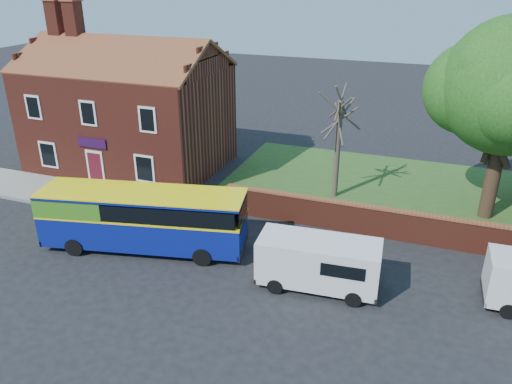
% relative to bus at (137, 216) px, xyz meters
% --- Properties ---
extents(ground, '(120.00, 120.00, 0.00)m').
position_rel_bus_xyz_m(ground, '(0.43, -1.90, -1.66)').
color(ground, black).
rests_on(ground, ground).
extents(pavement, '(18.00, 3.50, 0.12)m').
position_rel_bus_xyz_m(pavement, '(-6.57, 3.85, -1.60)').
color(pavement, gray).
rests_on(pavement, ground).
extents(kerb, '(18.00, 0.15, 0.14)m').
position_rel_bus_xyz_m(kerb, '(-6.57, 2.10, -1.59)').
color(kerb, slate).
rests_on(kerb, ground).
extents(grass_strip, '(26.00, 12.00, 0.04)m').
position_rel_bus_xyz_m(grass_strip, '(13.43, 11.10, -1.64)').
color(grass_strip, '#426B28').
rests_on(grass_strip, ground).
extents(shop_building, '(12.30, 8.13, 10.50)m').
position_rel_bus_xyz_m(shop_building, '(-6.59, 9.60, 1.75)').
color(shop_building, maroon).
rests_on(shop_building, ground).
extents(boundary_wall, '(22.00, 0.38, 1.60)m').
position_rel_bus_xyz_m(boundary_wall, '(13.43, 5.10, -0.85)').
color(boundary_wall, maroon).
rests_on(boundary_wall, ground).
extents(bus, '(9.88, 4.39, 2.92)m').
position_rel_bus_xyz_m(bus, '(0.00, 0.00, 0.00)').
color(bus, navy).
rests_on(bus, ground).
extents(van_near, '(5.12, 2.37, 2.19)m').
position_rel_bus_xyz_m(van_near, '(8.82, -0.22, -0.44)').
color(van_near, silver).
rests_on(van_near, ground).
extents(large_tree, '(8.58, 6.79, 10.47)m').
position_rel_bus_xyz_m(large_tree, '(15.83, 9.54, 5.19)').
color(large_tree, black).
rests_on(large_tree, ground).
extents(bare_tree, '(2.35, 2.80, 6.27)m').
position_rel_bus_xyz_m(bare_tree, '(7.51, 9.13, 1.55)').
color(bare_tree, '#4C4238').
rests_on(bare_tree, ground).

